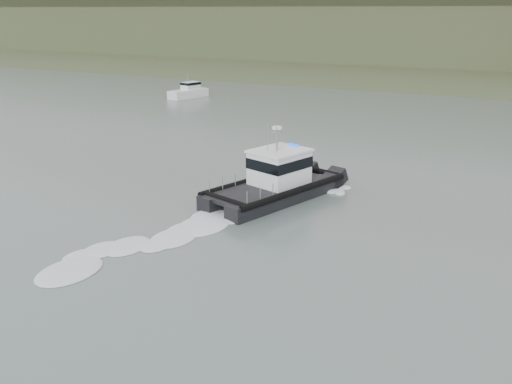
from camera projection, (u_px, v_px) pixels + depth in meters
ground at (195, 287)px, 27.46m from camera, size 400.00×400.00×0.00m
headlands at (495, 35)px, 131.26m from camera, size 500.00×105.36×27.12m
patrol_boat at (276, 180)px, 40.02m from camera, size 7.00×11.62×5.31m
motorboat at (189, 91)px, 86.12m from camera, size 3.60×6.88×3.61m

